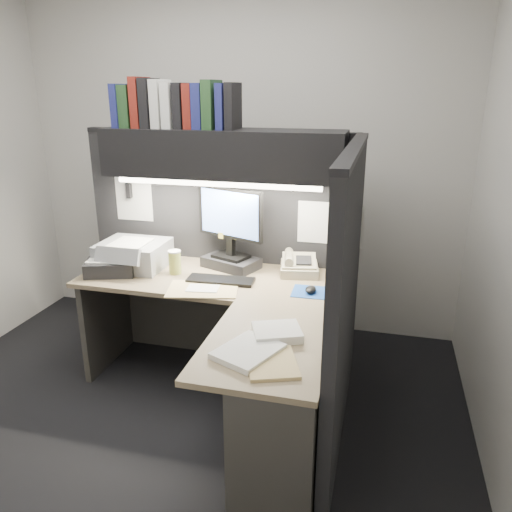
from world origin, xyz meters
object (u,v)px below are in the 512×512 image
at_px(telephone, 299,266).
at_px(monitor, 231,237).
at_px(printer, 134,254).
at_px(desk, 236,367).
at_px(keyboard, 221,280).
at_px(overhead_shelf, 223,153).
at_px(notebook_stack, 112,266).
at_px(coffee_cup, 175,263).

bearing_deg(telephone, monitor, 169.93).
xyz_separation_m(monitor, printer, (-0.65, -0.14, -0.13)).
bearing_deg(monitor, desk, -50.18).
bearing_deg(printer, keyboard, -10.91).
height_order(desk, overhead_shelf, overhead_shelf).
xyz_separation_m(desk, overhead_shelf, (-0.30, 0.75, 1.06)).
height_order(desk, monitor, monitor).
distance_m(keyboard, notebook_stack, 0.75).
xyz_separation_m(keyboard, coffee_cup, (-0.34, 0.07, 0.06)).
bearing_deg(telephone, coffee_cup, -176.25).
relative_size(monitor, printer, 1.27).
relative_size(overhead_shelf, monitor, 2.82).
xyz_separation_m(printer, notebook_stack, (-0.09, -0.15, -0.04)).
height_order(monitor, telephone, monitor).
height_order(telephone, notebook_stack, telephone).
distance_m(telephone, notebook_stack, 1.24).
xyz_separation_m(telephone, printer, (-1.12, -0.15, 0.04)).
bearing_deg(desk, coffee_cup, 136.08).
bearing_deg(overhead_shelf, telephone, 1.92).
relative_size(keyboard, notebook_stack, 1.35).
bearing_deg(monitor, keyboard, -66.02).
xyz_separation_m(monitor, notebook_stack, (-0.74, -0.29, -0.17)).
relative_size(desk, overhead_shelf, 1.10).
bearing_deg(keyboard, coffee_cup, 165.73).
distance_m(desk, notebook_stack, 1.15).
height_order(monitor, notebook_stack, monitor).
xyz_separation_m(keyboard, printer, (-0.66, 0.12, 0.08)).
height_order(telephone, coffee_cup, coffee_cup).
xyz_separation_m(monitor, telephone, (0.47, 0.01, -0.17)).
relative_size(desk, keyboard, 4.02).
distance_m(overhead_shelf, notebook_stack, 1.04).
distance_m(desk, keyboard, 0.63).
relative_size(telephone, notebook_stack, 0.81).
height_order(coffee_cup, notebook_stack, coffee_cup).
distance_m(monitor, telephone, 0.50).
bearing_deg(coffee_cup, notebook_stack, -167.63).
height_order(coffee_cup, printer, printer).
distance_m(monitor, printer, 0.68).
relative_size(desk, notebook_stack, 5.44).
xyz_separation_m(desk, notebook_stack, (-1.00, 0.47, 0.33)).
relative_size(monitor, keyboard, 1.30).
bearing_deg(printer, telephone, 7.28).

